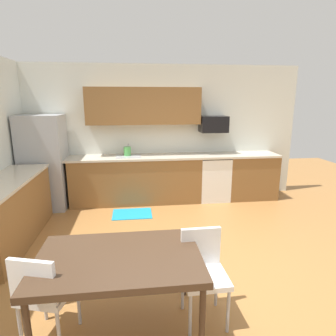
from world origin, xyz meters
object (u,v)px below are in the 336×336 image
chair_near_table (203,268)px  chair_far_side (43,291)px  oven_range (213,177)px  microwave (213,124)px  dining_table (119,262)px  kettle (127,152)px  refrigerator (44,162)px

chair_near_table → chair_far_side: 1.39m
oven_range → microwave: size_ratio=1.69×
microwave → dining_table: microwave is taller
chair_far_side → microwave: bearing=55.7°
chair_near_table → kettle: bearing=102.7°
refrigerator → oven_range: size_ratio=1.93×
kettle → chair_near_table: bearing=-77.3°
refrigerator → kettle: 1.55m
oven_range → dining_table: bearing=-118.0°
oven_range → dining_table: (-1.75, -3.30, 0.21)m
microwave → dining_table: size_ratio=0.39×
refrigerator → microwave: 3.34m
microwave → chair_far_side: microwave is taller
chair_far_side → kettle: size_ratio=4.25×
microwave → kettle: bearing=-178.3°
refrigerator → chair_far_side: refrigerator is taller
chair_near_table → dining_table: bearing=-173.6°
refrigerator → chair_near_table: refrigerator is taller
microwave → kettle: size_ratio=2.70×
dining_table → chair_far_side: (-0.62, -0.08, -0.16)m
refrigerator → dining_table: bearing=-64.8°
refrigerator → oven_range: (3.27, 0.08, -0.42)m
refrigerator → chair_near_table: bearing=-54.0°
kettle → oven_range: bearing=-1.7°
dining_table → microwave: bearing=62.7°
oven_range → chair_far_side: oven_range is taller
oven_range → chair_near_table: (-0.99, -3.22, 0.05)m
chair_near_table → kettle: size_ratio=4.25×
dining_table → oven_range: bearing=62.0°
oven_range → kettle: (-1.73, 0.05, 0.56)m
microwave → chair_near_table: bearing=-106.7°
oven_range → refrigerator: bearing=-178.6°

